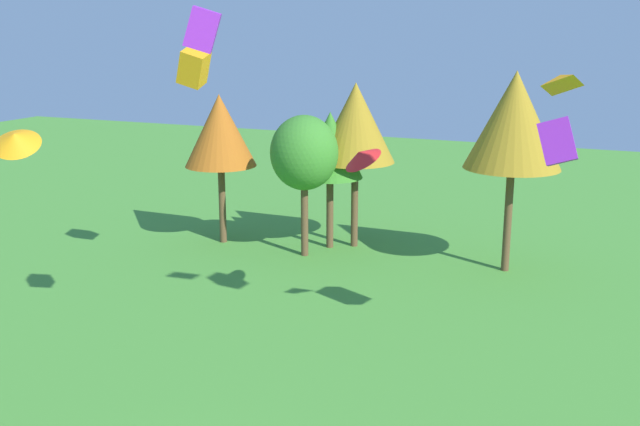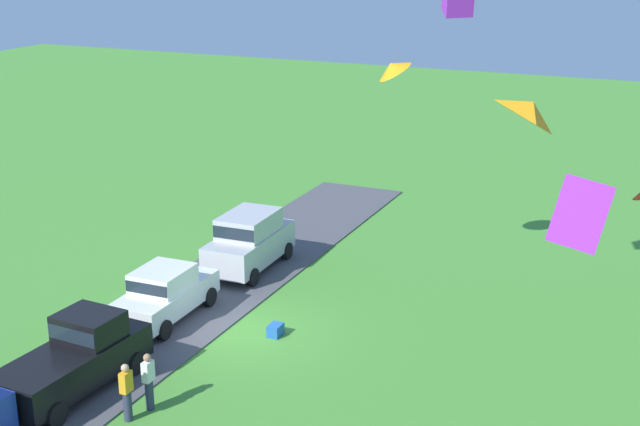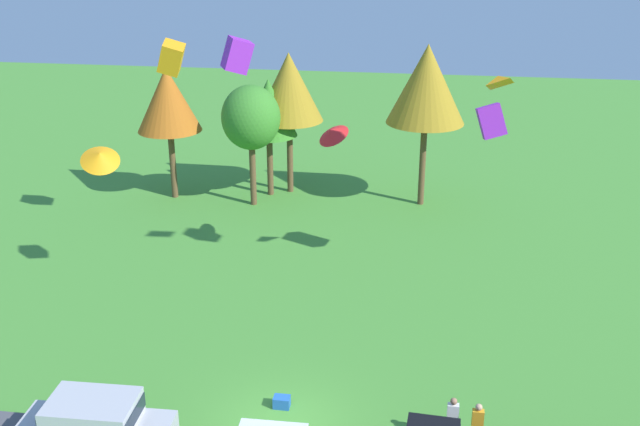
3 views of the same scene
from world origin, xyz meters
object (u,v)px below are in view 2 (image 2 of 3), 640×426
(car_suv_near_entrance, at_px, (249,239))
(car_sedan_mid_row, at_px, (165,292))
(person_beside_suv, at_px, (127,392))
(kite_diamond_high_left, at_px, (533,111))
(cooler_box, at_px, (275,330))
(kite_delta_high_right, at_px, (393,68))
(person_on_lawn, at_px, (149,381))
(car_pickup_by_flagpole, at_px, (77,356))
(kite_box_low_drifter, at_px, (581,214))

(car_suv_near_entrance, bearing_deg, car_sedan_mid_row, -4.08)
(person_beside_suv, relative_size, kite_diamond_high_left, 1.72)
(cooler_box, bearing_deg, kite_delta_high_right, 165.41)
(person_on_lawn, relative_size, kite_delta_high_right, 1.31)
(car_pickup_by_flagpole, bearing_deg, person_beside_suv, 70.42)
(car_suv_near_entrance, height_order, kite_diamond_high_left, kite_diamond_high_left)
(cooler_box, bearing_deg, kite_diamond_high_left, 52.54)
(person_on_lawn, bearing_deg, kite_box_low_drifter, 83.16)
(kite_box_low_drifter, bearing_deg, kite_delta_high_right, -147.24)
(car_pickup_by_flagpole, bearing_deg, person_on_lawn, 88.42)
(person_on_lawn, xyz_separation_m, kite_box_low_drifter, (1.36, 11.36, 6.77))
(car_suv_near_entrance, xyz_separation_m, person_on_lawn, (10.67, 2.57, -0.42))
(cooler_box, bearing_deg, car_pickup_by_flagpole, -32.62)
(car_sedan_mid_row, relative_size, person_on_lawn, 2.59)
(kite_delta_high_right, bearing_deg, person_beside_suv, -12.88)
(kite_diamond_high_left, xyz_separation_m, kite_delta_high_right, (-13.43, -7.57, -1.44))
(car_suv_near_entrance, bearing_deg, kite_box_low_drifter, 49.19)
(car_sedan_mid_row, xyz_separation_m, person_on_lawn, (5.28, 2.96, -0.16))
(car_suv_near_entrance, distance_m, car_sedan_mid_row, 5.41)
(cooler_box, height_order, kite_diamond_high_left, kite_diamond_high_left)
(car_sedan_mid_row, height_order, kite_box_low_drifter, kite_box_low_drifter)
(person_beside_suv, height_order, kite_delta_high_right, kite_delta_high_right)
(kite_diamond_high_left, xyz_separation_m, kite_box_low_drifter, (-0.02, 1.05, -1.94))
(cooler_box, distance_m, kite_diamond_high_left, 14.94)
(person_on_lawn, height_order, kite_box_low_drifter, kite_box_low_drifter)
(car_suv_near_entrance, bearing_deg, person_on_lawn, 13.56)
(car_suv_near_entrance, height_order, car_pickup_by_flagpole, car_suv_near_entrance)
(car_sedan_mid_row, bearing_deg, car_suv_near_entrance, 175.92)
(cooler_box, xyz_separation_m, kite_delta_high_right, (-6.36, 1.65, 7.94))
(kite_diamond_high_left, height_order, kite_box_low_drifter, kite_diamond_high_left)
(kite_box_low_drifter, bearing_deg, person_on_lawn, -96.84)
(cooler_box, xyz_separation_m, kite_box_low_drifter, (7.05, 10.28, 7.44))
(kite_delta_high_right, bearing_deg, person_on_lawn, -12.78)
(cooler_box, bearing_deg, kite_box_low_drifter, 55.56)
(car_sedan_mid_row, distance_m, cooler_box, 4.14)
(kite_delta_high_right, bearing_deg, car_suv_near_entrance, -75.44)
(kite_diamond_high_left, bearing_deg, car_suv_near_entrance, -133.09)
(car_sedan_mid_row, xyz_separation_m, kite_delta_high_right, (-6.76, 5.69, 7.10))
(car_pickup_by_flagpole, height_order, person_beside_suv, car_pickup_by_flagpole)
(person_beside_suv, bearing_deg, kite_delta_high_right, 167.12)
(car_pickup_by_flagpole, bearing_deg, car_sedan_mid_row, -175.18)
(car_suv_near_entrance, distance_m, kite_delta_high_right, 8.77)
(cooler_box, distance_m, kite_box_low_drifter, 14.52)
(car_suv_near_entrance, xyz_separation_m, car_sedan_mid_row, (5.39, -0.38, -0.25))
(car_pickup_by_flagpole, distance_m, kite_diamond_high_left, 15.44)
(car_suv_near_entrance, distance_m, car_pickup_by_flagpole, 10.60)
(car_sedan_mid_row, bearing_deg, kite_box_low_drifter, 65.11)
(kite_box_low_drifter, bearing_deg, car_sedan_mid_row, -114.89)
(car_suv_near_entrance, relative_size, kite_box_low_drifter, 3.52)
(car_suv_near_entrance, xyz_separation_m, car_pickup_by_flagpole, (10.60, 0.06, -0.19))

